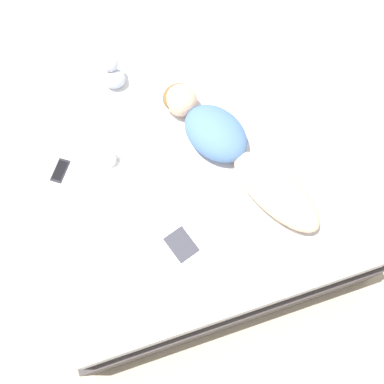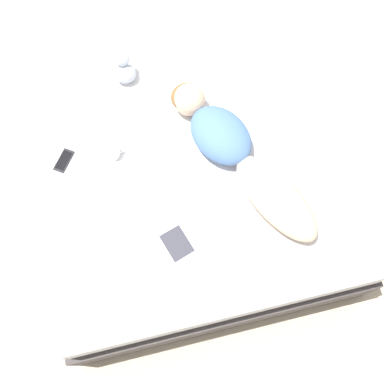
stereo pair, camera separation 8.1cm
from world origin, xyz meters
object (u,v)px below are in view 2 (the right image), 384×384
at_px(person, 236,152).
at_px(cell_phone, 64,161).
at_px(open_magazine, 162,252).
at_px(coffee_mug, 112,152).

distance_m(person, cell_phone, 1.07).
relative_size(open_magazine, cell_phone, 2.79).
xyz_separation_m(person, cell_phone, (-1.04, 0.23, -0.08)).
height_order(open_magazine, cell_phone, same).
height_order(open_magazine, coffee_mug, coffee_mug).
relative_size(person, open_magazine, 2.64).
bearing_deg(coffee_mug, open_magazine, -76.21).
bearing_deg(open_magazine, coffee_mug, 85.75).
relative_size(coffee_mug, cell_phone, 0.76).
relative_size(open_magazine, coffee_mug, 3.68).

